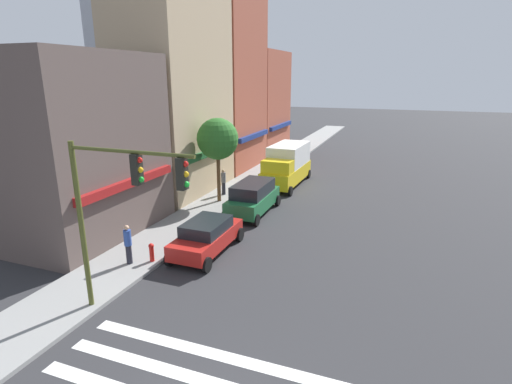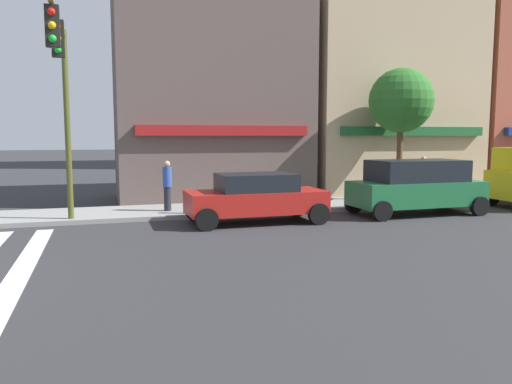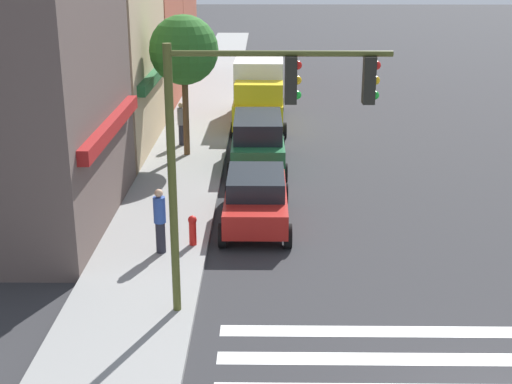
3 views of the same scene
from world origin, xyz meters
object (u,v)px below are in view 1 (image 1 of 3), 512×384
at_px(fire_hydrant, 152,251).
at_px(street_tree, 218,139).
at_px(pedestrian_grey_coat, 223,181).
at_px(pedestrian_blue_shirt, 128,244).
at_px(sedan_red, 207,236).
at_px(suv_green, 253,197).
at_px(traffic_signal, 118,196).
at_px(box_truck_yellow, 287,164).

bearing_deg(fire_hydrant, street_tree, 6.92).
height_order(pedestrian_grey_coat, pedestrian_blue_shirt, same).
height_order(sedan_red, suv_green, suv_green).
bearing_deg(pedestrian_grey_coat, suv_green, -54.93).
relative_size(suv_green, pedestrian_grey_coat, 2.67).
xyz_separation_m(suv_green, street_tree, (1.11, 2.80, 3.17)).
relative_size(sedan_red, suv_green, 0.93).
bearing_deg(traffic_signal, sedan_red, -0.29).
height_order(box_truck_yellow, street_tree, street_tree).
distance_m(sedan_red, street_tree, 8.32).
bearing_deg(box_truck_yellow, suv_green, -178.95).
distance_m(traffic_signal, suv_green, 12.12).
bearing_deg(fire_hydrant, pedestrian_blue_shirt, 123.20).
bearing_deg(suv_green, pedestrian_blue_shirt, 162.99).
height_order(sedan_red, pedestrian_grey_coat, pedestrian_grey_coat).
xyz_separation_m(traffic_signal, street_tree, (12.76, 2.77, -0.17)).
bearing_deg(pedestrian_blue_shirt, street_tree, 9.53).
bearing_deg(sedan_red, pedestrian_grey_coat, 20.40).
distance_m(pedestrian_grey_coat, pedestrian_blue_shirt, 11.03).
height_order(suv_green, pedestrian_blue_shirt, suv_green).
relative_size(traffic_signal, street_tree, 1.12).
distance_m(traffic_signal, pedestrian_grey_coat, 14.91).
bearing_deg(fire_hydrant, box_truck_yellow, -6.45).
bearing_deg(suv_green, fire_hydrant, 167.34).
bearing_deg(street_tree, fire_hydrant, -173.08).
distance_m(suv_green, fire_hydrant, 8.14).
relative_size(pedestrian_grey_coat, street_tree, 0.33).
bearing_deg(sedan_red, suv_green, 0.07).
distance_m(pedestrian_blue_shirt, fire_hydrant, 1.06).
bearing_deg(pedestrian_blue_shirt, sedan_red, -37.21).
relative_size(traffic_signal, suv_green, 1.28).
relative_size(fire_hydrant, street_tree, 0.16).
xyz_separation_m(traffic_signal, fire_hydrant, (3.70, 1.67, -3.76)).
bearing_deg(street_tree, pedestrian_grey_coat, 13.86).
height_order(fire_hydrant, street_tree, street_tree).
bearing_deg(box_truck_yellow, fire_hydrant, 174.60).
distance_m(pedestrian_blue_shirt, street_tree, 10.08).
bearing_deg(suv_green, traffic_signal, 179.26).
bearing_deg(street_tree, box_truck_yellow, -25.06).
relative_size(traffic_signal, box_truck_yellow, 0.97).
height_order(traffic_signal, pedestrian_grey_coat, traffic_signal).
bearing_deg(pedestrian_grey_coat, pedestrian_blue_shirt, -102.66).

